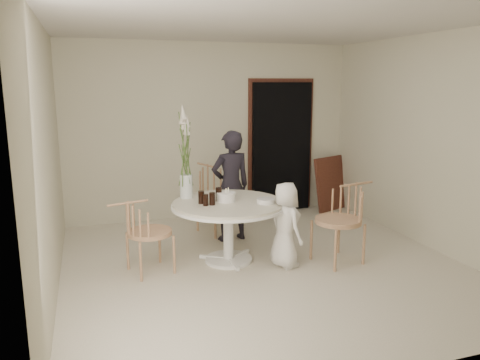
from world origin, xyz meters
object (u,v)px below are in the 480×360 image
object	(u,v)px
table	(228,211)
chair_far	(213,188)
boy	(285,225)
chair_right	(347,211)
flower_vase	(186,157)
chair_left	(139,226)
birthday_cake	(226,197)
girl	(231,186)

from	to	relation	value
table	chair_far	bearing A→B (deg)	83.06
boy	chair_right	bearing A→B (deg)	-105.59
chair_far	flower_vase	world-z (taller)	flower_vase
chair_right	boy	xyz separation A→B (m)	(-0.77, 0.05, -0.11)
chair_left	flower_vase	size ratio (longest dim) A/B	0.76
chair_left	birthday_cake	xyz separation A→B (m)	(1.02, 0.09, 0.23)
chair_right	flower_vase	xyz separation A→B (m)	(-1.76, 0.76, 0.62)
boy	flower_vase	size ratio (longest dim) A/B	0.88
girl	boy	xyz separation A→B (m)	(0.31, -1.10, -0.25)
chair_left	chair_right	bearing A→B (deg)	-113.31
chair_right	flower_vase	distance (m)	2.02
table	chair_left	bearing A→B (deg)	-176.82
chair_far	birthday_cake	distance (m)	1.24
chair_far	birthday_cake	xyz separation A→B (m)	(-0.17, -1.22, 0.17)
chair_right	birthday_cake	world-z (taller)	chair_right
table	chair_right	xyz separation A→B (m)	(1.34, -0.40, -0.01)
chair_right	birthday_cake	distance (m)	1.44
girl	birthday_cake	world-z (taller)	girl
chair_left	girl	distance (m)	1.54
girl	chair_far	bearing A→B (deg)	-84.04
chair_left	boy	xyz separation A→B (m)	(1.61, -0.30, -0.05)
boy	birthday_cake	bearing A→B (deg)	44.67
chair_far	boy	distance (m)	1.66
chair_left	boy	size ratio (longest dim) A/B	0.86
chair_far	boy	size ratio (longest dim) A/B	0.95
table	girl	bearing A→B (deg)	70.68
boy	flower_vase	distance (m)	1.42
boy	girl	bearing A→B (deg)	3.62
flower_vase	chair_right	bearing A→B (deg)	-23.22
birthday_cake	chair_far	bearing A→B (deg)	82.09
table	chair_right	bearing A→B (deg)	-16.59
table	girl	world-z (taller)	girl
chair_right	boy	size ratio (longest dim) A/B	0.95
girl	birthday_cake	size ratio (longest dim) A/B	6.70
chair_right	girl	size ratio (longest dim) A/B	0.63
chair_far	girl	xyz separation A→B (m)	(0.11, -0.50, 0.13)
chair_left	boy	bearing A→B (deg)	-115.52
chair_far	flower_vase	bearing A→B (deg)	-142.86
table	girl	size ratio (longest dim) A/B	0.90
boy	birthday_cake	xyz separation A→B (m)	(-0.59, 0.39, 0.29)
chair_far	girl	size ratio (longest dim) A/B	0.64
table	flower_vase	size ratio (longest dim) A/B	1.18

